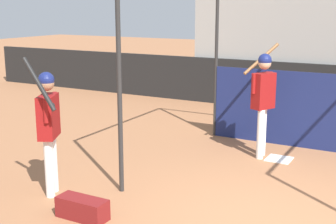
# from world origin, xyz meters

# --- Properties ---
(ground_plane) EXTENTS (60.00, 60.00, 0.00)m
(ground_plane) POSITION_xyz_m (0.00, 0.00, 0.00)
(ground_plane) COLOR #9E6642
(batting_cage) EXTENTS (4.17, 3.64, 3.21)m
(batting_cage) POSITION_xyz_m (-0.27, 3.00, 1.31)
(batting_cage) COLOR #282828
(batting_cage) RESTS_ON ground
(home_plate) EXTENTS (0.44, 0.44, 0.02)m
(home_plate) POSITION_xyz_m (-0.63, 2.60, 0.01)
(home_plate) COLOR white
(home_plate) RESTS_ON ground
(player_batter) EXTENTS (0.61, 0.93, 2.06)m
(player_batter) POSITION_xyz_m (-0.98, 2.61, 1.18)
(player_batter) COLOR white
(player_batter) RESTS_ON ground
(player_waiting) EXTENTS (0.64, 0.65, 2.07)m
(player_waiting) POSITION_xyz_m (-3.15, -0.59, 1.12)
(player_waiting) COLOR white
(player_waiting) RESTS_ON ground
(equipment_bag) EXTENTS (0.70, 0.28, 0.28)m
(equipment_bag) POSITION_xyz_m (-2.24, -1.03, 0.14)
(equipment_bag) COLOR maroon
(equipment_bag) RESTS_ON ground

